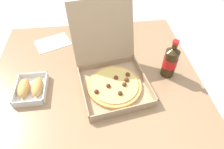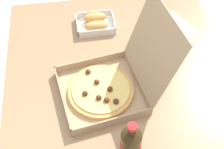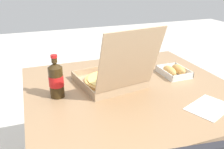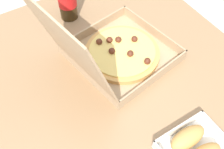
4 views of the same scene
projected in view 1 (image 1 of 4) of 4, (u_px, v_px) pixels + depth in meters
The scene contains 7 objects.
ground_plane at pixel (101, 136), 1.60m from camera, with size 10.00×10.00×0.00m, color beige.
dining_table at pixel (96, 84), 1.12m from camera, with size 1.13×1.03×0.74m.
chair at pixel (95, 35), 1.77m from camera, with size 0.45×0.45×0.83m.
pizza_box_open at pixel (112, 75), 0.99m from camera, with size 0.40×0.48×0.36m.
bread_side_box at pixel (31, 88), 0.97m from camera, with size 0.15×0.19×0.06m.
cola_bottle at pixel (170, 61), 1.01m from camera, with size 0.07×0.07×0.22m.
paper_menu at pixel (53, 43), 1.26m from camera, with size 0.21×0.15×0.00m, color white.
Camera 1 is at (0.01, -0.74, 1.51)m, focal length 31.00 mm.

